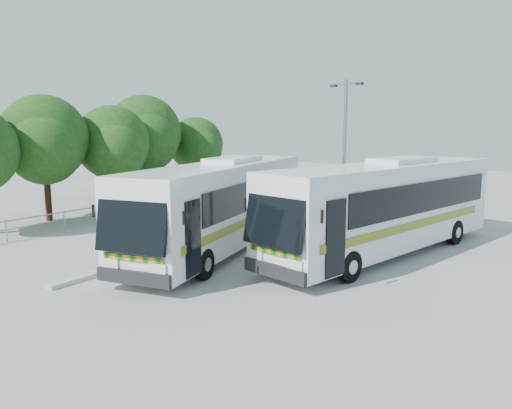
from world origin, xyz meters
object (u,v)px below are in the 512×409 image
Objects in this scene: tree_far_b at (45,139)px; coach_main at (223,203)px; coach_adjacent at (386,205)px; tree_far_e at (197,145)px; tree_far_c at (113,143)px; tree_far_d at (145,133)px; lamppost at (344,156)px.

tree_far_b reaches higher than coach_main.
coach_main is at bearing -140.66° from coach_adjacent.
tree_far_c is at bearing -86.46° from tree_far_e.
tree_far_c is 3.93m from tree_far_d.
tree_far_d is 0.54× the size of coach_main.
tree_far_e is 17.65m from lamppost.
tree_far_d is at bearing 136.61° from coach_main.
tree_far_d is 16.73m from lamppost.
tree_far_e is 19.76m from coach_adjacent.
tree_far_b reaches higher than tree_far_e.
tree_far_c is at bearing 149.36° from coach_main.
coach_adjacent is at bearing -26.10° from tree_far_e.
lamppost is (-2.08, 0.37, 1.93)m from coach_adjacent.
tree_far_d reaches higher than coach_main.
tree_far_c is 0.48× the size of coach_adjacent.
tree_far_e is (-0.51, 8.20, -0.37)m from tree_far_c.
tree_far_d is 4.65m from tree_far_e.
lamppost is (15.59, -8.29, 0.08)m from tree_far_e.
lamppost reaches higher than coach_adjacent.
coach_main is 5.63m from lamppost.
tree_far_e is 16.67m from coach_main.
tree_far_d reaches higher than tree_far_e.
tree_far_b is at bearing -157.30° from coach_adjacent.
tree_far_b is 12.29m from coach_main.
tree_far_c is at bearing 77.09° from tree_far_b.
tree_far_b is 0.51× the size of coach_adjacent.
tree_far_d is at bearing 179.14° from coach_adjacent.
tree_far_c is 0.88× the size of tree_far_d.
tree_far_b is 4.01m from tree_far_c.
coach_adjacent is (18.35, -4.15, -2.78)m from tree_far_d.
tree_far_e is at bearing 121.85° from coach_main.
tree_far_d is 14.58m from coach_main.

